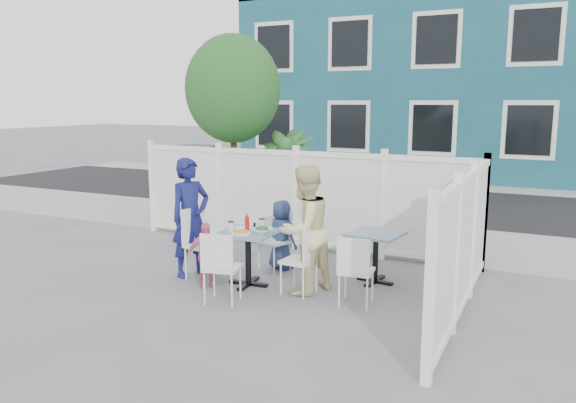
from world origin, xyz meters
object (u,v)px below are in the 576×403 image
at_px(toddler, 205,254).
at_px(boy, 282,235).
at_px(chair_left, 200,238).
at_px(chair_back, 278,235).
at_px(utility_cabinet, 199,182).
at_px(chair_right, 304,255).
at_px(woman, 304,230).
at_px(chair_near, 220,263).
at_px(main_table, 248,244).
at_px(man, 190,218).
at_px(spare_table, 376,244).

bearing_deg(toddler, boy, 15.74).
height_order(chair_left, chair_back, chair_left).
height_order(utility_cabinet, chair_right, utility_cabinet).
bearing_deg(woman, chair_left, -66.86).
bearing_deg(toddler, chair_left, 86.44).
height_order(utility_cabinet, chair_near, utility_cabinet).
relative_size(main_table, woman, 0.45).
xyz_separation_m(utility_cabinet, woman, (3.98, -3.50, 0.10)).
relative_size(chair_left, boy, 0.96).
relative_size(main_table, boy, 0.73).
xyz_separation_m(chair_right, chair_near, (-0.75, -0.74, 0.01)).
bearing_deg(boy, man, 60.02).
height_order(chair_near, toddler, chair_near).
distance_m(main_table, chair_back, 0.83).
bearing_deg(man, woman, -67.31).
distance_m(chair_back, toddler, 1.21).
distance_m(chair_near, woman, 1.13).
bearing_deg(utility_cabinet, chair_right, -44.77).
relative_size(utility_cabinet, toddler, 1.67).
distance_m(main_table, boy, 0.85).
relative_size(spare_table, chair_left, 0.76).
distance_m(boy, toddler, 1.25).
height_order(main_table, man, man).
height_order(spare_table, woman, woman).
relative_size(utility_cabinet, main_table, 1.94).
distance_m(chair_back, chair_near, 1.58).
bearing_deg(utility_cabinet, chair_back, -43.30).
relative_size(chair_right, chair_back, 1.03).
relative_size(spare_table, chair_back, 0.87).
xyz_separation_m(utility_cabinet, spare_table, (4.67, -2.74, -0.18)).
bearing_deg(chair_right, woman, 26.12).
height_order(chair_right, chair_back, chair_right).
xyz_separation_m(chair_near, man, (-0.96, 0.78, 0.31)).
distance_m(main_table, spare_table, 1.68).
height_order(utility_cabinet, main_table, utility_cabinet).
relative_size(main_table, man, 0.45).
height_order(chair_left, toddler, chair_left).
distance_m(utility_cabinet, chair_left, 4.35).
height_order(chair_right, boy, boy).
relative_size(main_table, chair_near, 0.84).
distance_m(chair_left, toddler, 0.39).
xyz_separation_m(man, woman, (1.68, 0.04, -0.01)).
relative_size(chair_back, woman, 0.52).
height_order(spare_table, chair_left, chair_left).
xyz_separation_m(spare_table, chair_right, (-0.66, -0.84, -0.02)).
distance_m(main_table, chair_left, 0.74).
xyz_separation_m(spare_table, chair_back, (-1.45, 0.01, -0.04)).
bearing_deg(utility_cabinet, man, -60.06).
height_order(spare_table, chair_back, chair_back).
distance_m(chair_near, man, 1.27).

